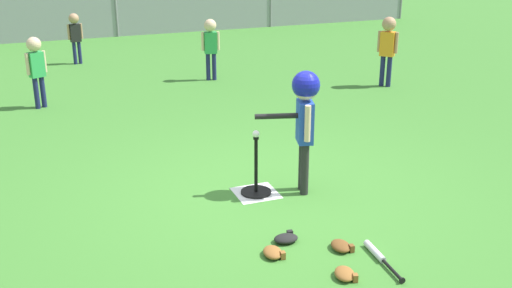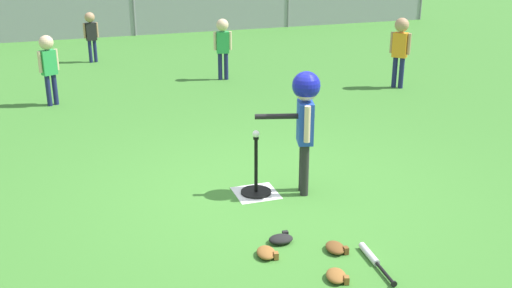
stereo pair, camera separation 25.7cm
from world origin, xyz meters
The scene contains 15 objects.
ground_plane centered at (0.00, 0.00, 0.00)m, with size 60.00×60.00×0.00m, color #3D7A2D.
home_plate centered at (-0.12, 0.06, 0.00)m, with size 0.44×0.44×0.01m, color white.
batting_tee centered at (-0.12, 0.06, 0.10)m, with size 0.32×0.32×0.62m.
baseball_on_tee centered at (-0.12, 0.06, 0.66)m, with size 0.07×0.07×0.07m, color white.
batter_child centered at (0.36, -0.07, 0.93)m, with size 0.64×0.36×1.30m.
fielder_deep_right centered at (-2.05, 4.13, 0.69)m, with size 0.29×0.21×1.08m.
fielder_near_left centered at (-1.22, 7.02, 0.63)m, with size 0.29×0.20×0.99m.
fielder_deep_left centered at (0.86, 4.84, 0.69)m, with size 0.31×0.21×1.08m.
fielder_near_right centered at (3.51, 3.37, 0.76)m, with size 0.26×0.27×1.18m.
spare_bat_silver centered at (0.38, -1.54, 0.03)m, with size 0.10×0.64×0.06m.
glove_by_plate centered at (0.16, -1.29, 0.04)m, with size 0.18×0.23×0.07m.
glove_near_bats centered at (-0.03, -1.70, 0.04)m, with size 0.22×0.26×0.07m.
glove_tossed_aside centered at (-0.24, -1.00, 0.04)m, with size 0.23×0.17×0.07m.
glove_outfield_drop centered at (-0.44, -1.18, 0.04)m, with size 0.19×0.24×0.07m.
outfield_fence centered at (0.00, 9.74, 0.62)m, with size 16.06×0.06×1.15m.
Camera 2 is at (-1.99, -5.54, 2.72)m, focal length 43.40 mm.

